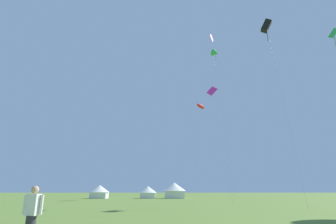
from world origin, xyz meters
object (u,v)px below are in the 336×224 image
at_px(kite_green_delta, 215,53).
at_px(festival_tent_left, 148,192).
at_px(festival_tent_center, 99,191).
at_px(kite_pink_diamond, 212,41).
at_px(kite_magenta_diamond, 212,94).
at_px(kite_red_parafoil, 201,106).
at_px(kite_black_box, 266,27).
at_px(person_spectator, 31,217).
at_px(festival_tent_right, 174,189).
at_px(kite_green_diamond, 334,36).

height_order(kite_green_delta, festival_tent_left, kite_green_delta).
relative_size(kite_green_delta, festival_tent_center, 9.16).
xyz_separation_m(kite_green_delta, festival_tent_center, (-26.81, -4.69, -34.83)).
relative_size(kite_pink_diamond, festival_tent_center, 8.48).
bearing_deg(kite_magenta_diamond, kite_red_parafoil, 84.59).
distance_m(kite_red_parafoil, kite_pink_diamond, 14.45).
distance_m(kite_magenta_diamond, festival_tent_center, 34.86).
xyz_separation_m(kite_black_box, person_spectator, (-15.24, -16.74, -18.04)).
relative_size(kite_green_delta, kite_black_box, 1.90).
xyz_separation_m(person_spectator, festival_tent_right, (6.59, 49.34, 0.93)).
height_order(kite_black_box, kite_red_parafoil, kite_red_parafoil).
bearing_deg(kite_black_box, kite_magenta_diamond, 131.68).
distance_m(kite_green_diamond, festival_tent_right, 40.31).
relative_size(kite_green_delta, kite_magenta_diamond, 2.64).
xyz_separation_m(kite_green_delta, kite_magenta_diamond, (-7.83, -31.52, -23.18)).
bearing_deg(festival_tent_right, kite_magenta_diamond, -82.56).
bearing_deg(kite_green_delta, kite_green_diamond, -61.35).
height_order(person_spectator, festival_tent_center, festival_tent_center).
bearing_deg(festival_tent_right, kite_green_diamond, -39.29).
height_order(kite_green_diamond, festival_tent_left, kite_green_diamond).
relative_size(kite_black_box, festival_tent_left, 5.25).
distance_m(kite_green_delta, festival_tent_center, 44.20).
bearing_deg(person_spectator, kite_green_delta, 71.65).
bearing_deg(kite_magenta_diamond, kite_pink_diamond, 76.99).
relative_size(kite_black_box, person_spectator, 11.40).
distance_m(kite_black_box, kite_pink_diamond, 29.33).
bearing_deg(festival_tent_right, person_spectator, -97.61).
distance_m(kite_green_diamond, festival_tent_center, 51.54).
height_order(kite_green_delta, kite_magenta_diamond, kite_green_delta).
distance_m(kite_red_parafoil, person_spectator, 52.06).
bearing_deg(festival_tent_right, festival_tent_center, 180.00).
xyz_separation_m(kite_green_delta, kite_pink_diamond, (-3.21, -11.50, -3.46)).
height_order(kite_red_parafoil, festival_tent_right, kite_red_parafoil).
xyz_separation_m(festival_tent_left, festival_tent_right, (5.49, 0.00, 0.42)).
height_order(kite_magenta_diamond, festival_tent_center, kite_magenta_diamond).
xyz_separation_m(kite_magenta_diamond, festival_tent_left, (-8.99, 26.82, -11.77)).
bearing_deg(person_spectator, kite_green_diamond, 42.18).
bearing_deg(festival_tent_left, kite_pink_diamond, -26.55).
height_order(kite_red_parafoil, kite_pink_diamond, kite_pink_diamond).
height_order(kite_pink_diamond, person_spectator, kite_pink_diamond).
distance_m(person_spectator, festival_tent_center, 50.13).
bearing_deg(festival_tent_center, festival_tent_left, 0.00).
height_order(kite_magenta_diamond, festival_tent_left, kite_magenta_diamond).
height_order(kite_black_box, festival_tent_center, kite_black_box).
bearing_deg(kite_green_delta, festival_tent_left, -164.41).
distance_m(kite_magenta_diamond, festival_tent_right, 29.33).
xyz_separation_m(kite_red_parafoil, kite_pink_diamond, (2.30, -4.53, 13.53)).
distance_m(kite_black_box, festival_tent_right, 37.82).
relative_size(kite_red_parafoil, festival_tent_center, 4.85).
bearing_deg(kite_black_box, person_spectator, -132.31).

